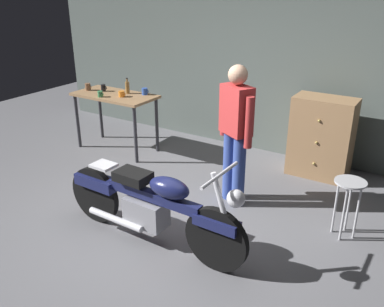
% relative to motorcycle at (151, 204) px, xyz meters
% --- Properties ---
extents(ground_plane, '(12.00, 12.00, 0.00)m').
position_rel_motorcycle_xyz_m(ground_plane, '(-0.12, 0.22, -0.45)').
color(ground_plane, slate).
extents(back_wall, '(8.00, 0.12, 3.10)m').
position_rel_motorcycle_xyz_m(back_wall, '(-0.12, 3.02, 1.10)').
color(back_wall, '#56605B').
rests_on(back_wall, ground_plane).
extents(workbench, '(1.30, 0.64, 0.90)m').
position_rel_motorcycle_xyz_m(workbench, '(-2.02, 1.77, 0.34)').
color(workbench, '#99724C').
rests_on(workbench, ground_plane).
extents(motorcycle, '(2.19, 0.60, 1.00)m').
position_rel_motorcycle_xyz_m(motorcycle, '(0.00, 0.00, 0.00)').
color(motorcycle, black).
rests_on(motorcycle, ground_plane).
extents(person_standing, '(0.51, 0.37, 1.67)m').
position_rel_motorcycle_xyz_m(person_standing, '(0.31, 1.23, 0.48)').
color(person_standing, '#354B99').
rests_on(person_standing, ground_plane).
extents(shop_stool, '(0.32, 0.32, 0.64)m').
position_rel_motorcycle_xyz_m(shop_stool, '(1.64, 1.18, 0.05)').
color(shop_stool, '#B2B2B7').
rests_on(shop_stool, ground_plane).
extents(wooden_dresser, '(0.80, 0.47, 1.10)m').
position_rel_motorcycle_xyz_m(wooden_dresser, '(0.97, 2.52, 0.10)').
color(wooden_dresser, '#99724C').
rests_on(wooden_dresser, ground_plane).
extents(mug_blue_enamel, '(0.12, 0.09, 0.10)m').
position_rel_motorcycle_xyz_m(mug_blue_enamel, '(-1.60, 1.99, 0.50)').
color(mug_blue_enamel, '#2D51AD').
rests_on(mug_blue_enamel, workbench).
extents(mug_brown_stoneware, '(0.12, 0.08, 0.11)m').
position_rel_motorcycle_xyz_m(mug_brown_stoneware, '(-2.53, 1.74, 0.51)').
color(mug_brown_stoneware, brown).
rests_on(mug_brown_stoneware, workbench).
extents(mug_green_speckled, '(0.11, 0.08, 0.09)m').
position_rel_motorcycle_xyz_m(mug_green_speckled, '(-2.08, 1.54, 0.50)').
color(mug_green_speckled, '#3D7F4C').
rests_on(mug_green_speckled, workbench).
extents(mug_black_matte, '(0.11, 0.07, 0.11)m').
position_rel_motorcycle_xyz_m(mug_black_matte, '(-2.28, 1.82, 0.50)').
color(mug_black_matte, black).
rests_on(mug_black_matte, workbench).
extents(mug_orange_travel, '(0.12, 0.09, 0.09)m').
position_rel_motorcycle_xyz_m(mug_orange_travel, '(-1.82, 1.71, 0.49)').
color(mug_orange_travel, orange).
rests_on(mug_orange_travel, workbench).
extents(bottle, '(0.06, 0.06, 0.24)m').
position_rel_motorcycle_xyz_m(bottle, '(-1.87, 1.91, 0.55)').
color(bottle, olive).
rests_on(bottle, workbench).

